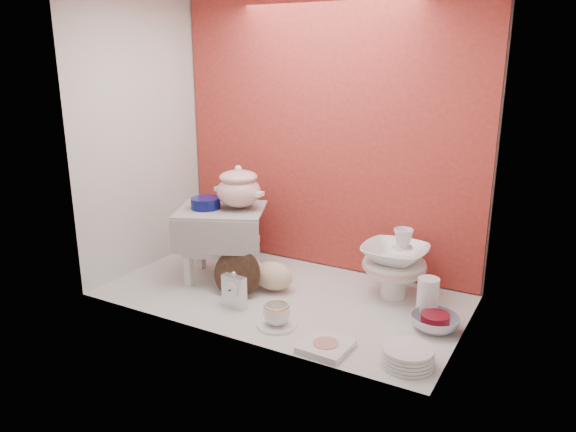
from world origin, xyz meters
name	(u,v)px	position (x,y,z in m)	size (l,w,h in m)	color
ground	(283,295)	(0.00, 0.00, 0.00)	(1.80, 1.80, 0.00)	silver
niche_shell	(300,109)	(0.00, 0.18, 0.93)	(1.86, 1.03, 1.53)	#BF362F
step_stool	(222,244)	(-0.40, 0.04, 0.20)	(0.45, 0.39, 0.40)	silver
soup_tureen	(239,187)	(-0.32, 0.09, 0.51)	(0.28, 0.28, 0.24)	white
cobalt_bowl	(206,203)	(-0.48, 0.00, 0.42)	(0.16, 0.16, 0.06)	#0B0F53
floral_platter	(236,220)	(-0.55, 0.39, 0.22)	(0.44, 0.11, 0.43)	silver
blue_white_vase	(242,245)	(-0.43, 0.28, 0.11)	(0.21, 0.21, 0.22)	white
lacquer_tray	(237,274)	(-0.20, -0.11, 0.12)	(0.25, 0.11, 0.23)	black
mantel_clock	(234,290)	(-0.13, -0.24, 0.09)	(0.13, 0.04, 0.18)	silver
plush_pig	(273,275)	(-0.07, 0.03, 0.08)	(0.28, 0.19, 0.17)	#CEB291
teacup_saucer	(277,325)	(0.15, -0.31, 0.01)	(0.18, 0.18, 0.01)	white
gold_rim_teacup	(277,314)	(0.15, -0.31, 0.06)	(0.12, 0.12, 0.10)	white
lattice_dish	(326,346)	(0.43, -0.39, 0.01)	(0.20, 0.20, 0.03)	white
dinner_plate_stack	(408,356)	(0.76, -0.33, 0.04)	(0.22, 0.22, 0.07)	white
crystal_bowl	(435,322)	(0.78, 0.01, 0.03)	(0.22, 0.22, 0.07)	silver
clear_glass_vase	(427,298)	(0.72, 0.10, 0.10)	(0.10, 0.10, 0.20)	silver
porcelain_tower	(394,262)	(0.50, 0.26, 0.19)	(0.33, 0.33, 0.37)	white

